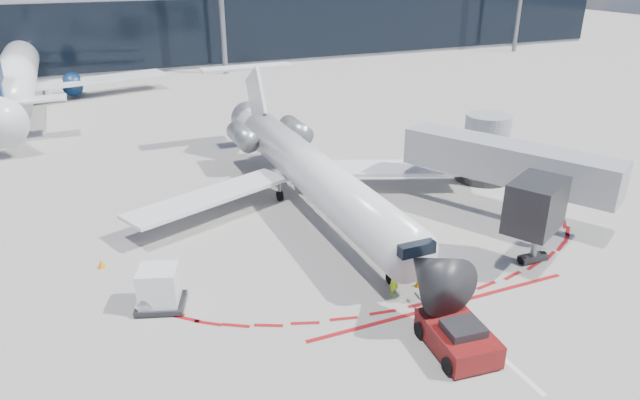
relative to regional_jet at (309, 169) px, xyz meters
name	(u,v)px	position (x,y,z in m)	size (l,w,h in m)	color
ground	(340,212)	(1.37, -1.94, -2.46)	(260.00, 260.00, 0.00)	gray
apron_centerline	(328,200)	(1.37, 0.06, -2.46)	(0.25, 40.00, 0.01)	silver
apron_stop_bar	(444,305)	(1.37, -13.44, -2.46)	(14.00, 0.25, 0.01)	maroon
terminal_building	(163,1)	(1.37, 63.04, 6.06)	(150.00, 24.15, 24.00)	gray
jet_bridge	(500,162)	(11.16, -4.95, 0.55)	(10.03, 15.20, 4.90)	#93979B
regional_jet	(309,169)	(0.00, 0.00, 0.00)	(23.87, 29.43, 7.37)	silver
pushback_tug	(458,337)	(-0.05, -16.36, -1.82)	(2.70, 5.72, 1.46)	#5B0D0D
ramp_worker	(394,280)	(-0.36, -11.64, -1.65)	(0.59, 0.39, 1.62)	#A7E918
uld_container	(159,288)	(-10.85, -8.32, -1.45)	(2.64, 2.44, 2.04)	black
safety_cone_left	(101,264)	(-13.16, -3.40, -2.21)	(0.36, 0.36, 0.51)	orange
safety_cone_right	(418,283)	(1.10, -11.53, -2.24)	(0.31, 0.31, 0.44)	orange
bg_airliner_1	(10,46)	(-18.81, 39.26, 3.60)	(37.49, 39.69, 12.13)	silver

